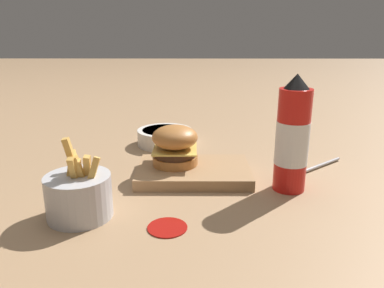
% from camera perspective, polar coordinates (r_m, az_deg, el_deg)
% --- Properties ---
extents(ground_plane, '(6.00, 6.00, 0.00)m').
position_cam_1_polar(ground_plane, '(0.87, -0.03, -3.22)').
color(ground_plane, '#9E7A56').
extents(serving_board, '(0.24, 0.16, 0.02)m').
position_cam_1_polar(serving_board, '(0.80, -0.00, -4.25)').
color(serving_board, '#A37A51').
rests_on(serving_board, ground_plane).
extents(burger, '(0.10, 0.10, 0.09)m').
position_cam_1_polar(burger, '(0.79, -2.93, -0.15)').
color(burger, '#AD6B33').
rests_on(burger, serving_board).
extents(ketchup_bottle, '(0.06, 0.06, 0.23)m').
position_cam_1_polar(ketchup_bottle, '(0.73, 14.70, 0.82)').
color(ketchup_bottle, red).
rests_on(ketchup_bottle, ground_plane).
extents(fries_basket, '(0.11, 0.11, 0.14)m').
position_cam_1_polar(fries_basket, '(0.66, -17.22, -7.41)').
color(fries_basket, '#B7B7BC').
rests_on(fries_basket, ground_plane).
extents(side_bowl, '(0.15, 0.15, 0.04)m').
position_cam_1_polar(side_bowl, '(1.01, -4.40, 1.15)').
color(side_bowl, silver).
rests_on(side_bowl, ground_plane).
extents(spoon, '(0.15, 0.12, 0.01)m').
position_cam_1_polar(spoon, '(0.86, 16.99, -3.81)').
color(spoon, '#B2B2B7').
rests_on(spoon, ground_plane).
extents(ketchup_puddle, '(0.06, 0.06, 0.00)m').
position_cam_1_polar(ketchup_puddle, '(0.61, -4.20, -12.49)').
color(ketchup_puddle, '#9E140F').
rests_on(ketchup_puddle, ground_plane).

